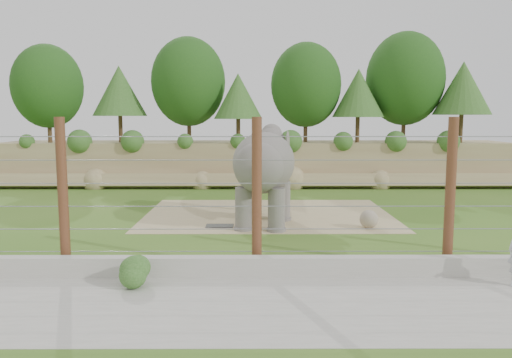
{
  "coord_description": "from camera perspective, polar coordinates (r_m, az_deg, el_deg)",
  "views": [
    {
      "loc": [
        -0.06,
        -17.2,
        4.0
      ],
      "look_at": [
        0.0,
        2.0,
        1.6
      ],
      "focal_mm": 35.0,
      "sensor_mm": 36.0,
      "label": 1
    }
  ],
  "objects": [
    {
      "name": "ground",
      "position": [
        17.66,
        0.02,
        -5.97
      ],
      "size": [
        90.0,
        90.0,
        0.0
      ],
      "primitive_type": "plane",
      "color": "#3C6C1D",
      "rests_on": "ground"
    },
    {
      "name": "elephant",
      "position": [
        18.29,
        0.92,
        0.24
      ],
      "size": [
        2.63,
        4.73,
        3.62
      ],
      "primitive_type": null,
      "rotation": [
        0.0,
        0.0,
        -0.17
      ],
      "color": "#66605A",
      "rests_on": "ground"
    },
    {
      "name": "retaining_wall",
      "position": [
        12.77,
        0.1,
        -9.96
      ],
      "size": [
        26.0,
        0.35,
        0.5
      ],
      "primitive_type": "cube",
      "color": "#A3A196",
      "rests_on": "ground"
    },
    {
      "name": "stone_ball",
      "position": [
        18.39,
        12.78,
        -4.5
      ],
      "size": [
        0.66,
        0.66,
        0.66
      ],
      "primitive_type": "sphere",
      "color": "gray",
      "rests_on": "dirt_patch"
    },
    {
      "name": "walkway_shrub",
      "position": [
        12.26,
        -12.97,
        -10.21
      ],
      "size": [
        0.75,
        0.75,
        0.75
      ],
      "primitive_type": "sphere",
      "color": "#2B5A1C",
      "rests_on": "walkway"
    },
    {
      "name": "dirt_patch",
      "position": [
        20.6,
        1.39,
        -4.05
      ],
      "size": [
        10.0,
        7.0,
        0.02
      ],
      "primitive_type": "cube",
      "color": "tan",
      "rests_on": "ground"
    },
    {
      "name": "walkway",
      "position": [
        10.96,
        0.15,
        -14.25
      ],
      "size": [
        26.0,
        4.0,
        0.01
      ],
      "primitive_type": "cube",
      "color": "#A3A196",
      "rests_on": "ground"
    },
    {
      "name": "back_embankment",
      "position": [
        29.89,
        1.07,
        7.05
      ],
      "size": [
        30.0,
        5.52,
        8.77
      ],
      "color": "#937B53",
      "rests_on": "ground"
    },
    {
      "name": "barrier_fence",
      "position": [
        12.86,
        0.09,
        -1.82
      ],
      "size": [
        20.26,
        0.26,
        4.0
      ],
      "color": "#572C1D",
      "rests_on": "ground"
    },
    {
      "name": "drain_grate",
      "position": [
        18.37,
        -4.17,
        -5.36
      ],
      "size": [
        1.0,
        0.6,
        0.03
      ],
      "primitive_type": "cube",
      "color": "#262628",
      "rests_on": "dirt_patch"
    }
  ]
}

